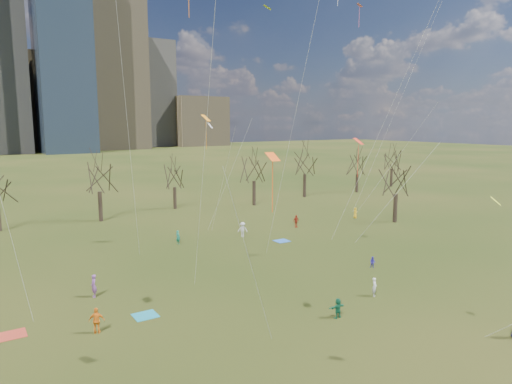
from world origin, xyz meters
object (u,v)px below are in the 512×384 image
blanket_teal (145,315)px  blanket_crimson (12,335)px  blanket_navy (282,241)px  person_1 (374,287)px  person_4 (97,321)px

blanket_teal → blanket_crimson: same height
blanket_navy → blanket_crimson: same height
person_1 → blanket_teal: bearing=115.5°
blanket_teal → person_1: 17.17m
blanket_teal → person_1: size_ratio=1.10×
blanket_navy → person_4: size_ratio=0.95×
blanket_navy → person_1: (-3.73, -17.22, 0.71)m
blanket_teal → blanket_navy: same height
blanket_navy → blanket_crimson: (-27.81, -9.50, 0.00)m
person_1 → person_4: bearing=121.4°
blanket_teal → person_4: size_ratio=0.95×
blanket_crimson → blanket_teal: bearing=-12.0°
person_4 → blanket_teal: bearing=-140.3°
blanket_navy → person_1: person_1 is taller
blanket_navy → blanket_crimson: 29.39m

